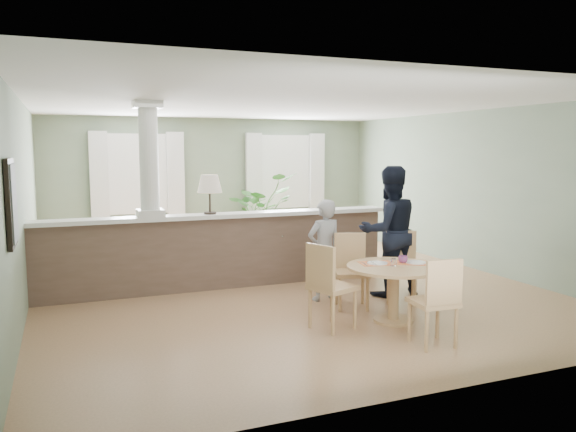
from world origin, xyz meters
name	(u,v)px	position (x,y,z in m)	size (l,w,h in m)	color
ground	(282,285)	(0.00, 0.00, 0.00)	(8.00, 8.00, 0.00)	tan
room_shell	(266,164)	(-0.03, 0.63, 1.81)	(7.02, 8.02, 2.71)	gray
pony_wall	(215,241)	(-0.99, 0.20, 0.71)	(5.32, 0.38, 2.70)	brown
sofa	(232,244)	(-0.35, 1.52, 0.42)	(2.88, 1.13, 0.84)	#9B6E54
houseplant	(261,211)	(0.76, 3.20, 0.78)	(1.41, 1.22, 1.56)	#376B2B
dining_table	(394,277)	(0.58, -2.16, 0.54)	(1.12, 1.12, 0.77)	tan
chair_far_boy	(351,267)	(0.42, -1.39, 0.53)	(0.55, 0.55, 0.95)	tan
chair_far_man	(401,263)	(1.18, -1.39, 0.52)	(0.58, 0.58, 0.94)	tan
chair_near	(437,298)	(0.51, -3.08, 0.52)	(0.46, 0.46, 0.94)	tan
chair_side	(328,283)	(-0.29, -2.15, 0.55)	(0.57, 0.57, 0.99)	tan
child_person	(324,250)	(0.23, -0.98, 0.69)	(0.50, 0.33, 1.38)	gray
man_person	(389,231)	(1.18, -1.08, 0.91)	(0.88, 0.69, 1.82)	black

